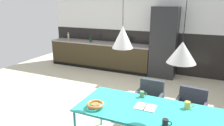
% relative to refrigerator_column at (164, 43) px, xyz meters
% --- Properties ---
extents(ground_plane, '(9.09, 9.09, 0.00)m').
position_rel_refrigerator_column_xyz_m(ground_plane, '(-0.61, -3.03, -1.04)').
color(ground_plane, beige).
extents(back_wall_splashback_dark, '(6.99, 0.12, 1.30)m').
position_rel_refrigerator_column_xyz_m(back_wall_splashback_dark, '(-0.61, 0.36, -0.39)').
color(back_wall_splashback_dark, black).
rests_on(back_wall_splashback_dark, ground).
extents(back_wall_panel_upper, '(6.99, 0.12, 1.30)m').
position_rel_refrigerator_column_xyz_m(back_wall_panel_upper, '(-0.61, 0.36, 0.92)').
color(back_wall_panel_upper, silver).
rests_on(back_wall_panel_upper, back_wall_splashback_dark).
extents(kitchen_counter, '(3.59, 0.63, 0.88)m').
position_rel_refrigerator_column_xyz_m(kitchen_counter, '(-2.17, -0.00, -0.60)').
color(kitchen_counter, '#352B19').
rests_on(kitchen_counter, ground).
extents(refrigerator_column, '(0.74, 0.60, 2.08)m').
position_rel_refrigerator_column_xyz_m(refrigerator_column, '(0.00, 0.00, 0.00)').
color(refrigerator_column, '#232326').
rests_on(refrigerator_column, ground).
extents(dining_table, '(1.96, 0.90, 0.73)m').
position_rel_refrigerator_column_xyz_m(dining_table, '(0.45, -3.56, -0.35)').
color(dining_table, teal).
rests_on(dining_table, ground).
extents(armchair_far_side, '(0.51, 0.49, 0.77)m').
position_rel_refrigerator_column_xyz_m(armchair_far_side, '(0.26, -2.60, -0.55)').
color(armchair_far_side, '#353941').
rests_on(armchair_far_side, ground).
extents(armchair_corner_seat, '(0.53, 0.52, 0.78)m').
position_rel_refrigerator_column_xyz_m(armchair_corner_seat, '(0.99, -2.71, -0.54)').
color(armchair_corner_seat, '#353941').
rests_on(armchair_corner_seat, ground).
extents(fruit_bowl, '(0.25, 0.25, 0.07)m').
position_rel_refrigerator_column_xyz_m(fruit_bowl, '(-0.23, -3.82, -0.26)').
color(fruit_bowl, '#B2662D').
rests_on(fruit_bowl, dining_table).
extents(open_book, '(0.29, 0.22, 0.02)m').
position_rel_refrigerator_column_xyz_m(open_book, '(0.41, -3.52, -0.30)').
color(open_book, white).
rests_on(open_book, dining_table).
extents(mug_white_ceramic, '(0.12, 0.07, 0.09)m').
position_rel_refrigerator_column_xyz_m(mug_white_ceramic, '(0.76, -3.88, -0.26)').
color(mug_white_ceramic, black).
rests_on(mug_white_ceramic, dining_table).
extents(mug_glass_clear, '(0.12, 0.07, 0.09)m').
position_rel_refrigerator_column_xyz_m(mug_glass_clear, '(0.28, -3.21, -0.26)').
color(mug_glass_clear, '#5B8456').
rests_on(mug_glass_clear, dining_table).
extents(mug_short_terracotta, '(0.13, 0.08, 0.10)m').
position_rel_refrigerator_column_xyz_m(mug_short_terracotta, '(0.96, -3.30, -0.26)').
color(mug_short_terracotta, gold).
rests_on(mug_short_terracotta, dining_table).
extents(cooking_pot, '(0.21, 0.21, 0.16)m').
position_rel_refrigerator_column_xyz_m(cooking_pot, '(-1.25, -0.05, -0.08)').
color(cooking_pot, black).
rests_on(cooking_pot, kitchen_counter).
extents(bottle_vinegar_dark, '(0.07, 0.07, 0.24)m').
position_rel_refrigerator_column_xyz_m(bottle_vinegar_dark, '(-2.45, -0.09, -0.06)').
color(bottle_vinegar_dark, '#0F3319').
rests_on(bottle_vinegar_dark, kitchen_counter).
extents(bottle_spice_small, '(0.07, 0.07, 0.26)m').
position_rel_refrigerator_column_xyz_m(bottle_spice_small, '(-1.42, -0.22, -0.05)').
color(bottle_spice_small, black).
rests_on(bottle_spice_small, kitchen_counter).
extents(bottle_oil_tall, '(0.06, 0.06, 0.29)m').
position_rel_refrigerator_column_xyz_m(bottle_oil_tall, '(-3.36, -0.09, -0.03)').
color(bottle_oil_tall, tan).
rests_on(bottle_oil_tall, kitchen_counter).
extents(pendant_lamp_over_table_near, '(0.29, 0.29, 0.99)m').
position_rel_refrigerator_column_xyz_m(pendant_lamp_over_table_near, '(0.06, -3.54, 0.68)').
color(pendant_lamp_over_table_near, black).
extents(pendant_lamp_over_table_far, '(0.35, 0.35, 1.09)m').
position_rel_refrigerator_column_xyz_m(pendant_lamp_over_table_far, '(0.84, -3.60, 0.56)').
color(pendant_lamp_over_table_far, black).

